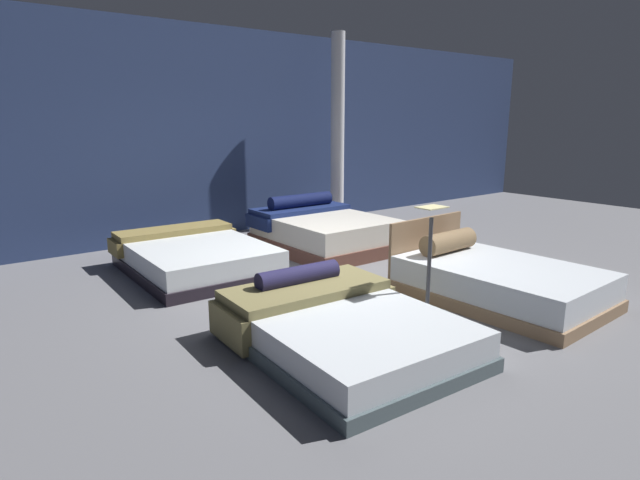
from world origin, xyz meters
TOP-DOWN VIEW (x-y plane):
  - ground_plane at (0.00, 0.00)m, footprint 18.00×18.00m
  - showroom_back_wall at (0.00, 3.75)m, footprint 18.00×0.06m
  - bed_0 at (-1.06, -1.25)m, footprint 1.77×2.17m
  - bed_1 at (1.15, -1.34)m, footprint 1.49×2.21m
  - bed_2 at (-1.05, 1.77)m, footprint 1.76×2.19m
  - bed_3 at (1.06, 1.71)m, footprint 1.69×2.05m
  - price_sign at (0.00, -1.33)m, footprint 0.28×0.24m
  - support_pillar at (2.44, 3.02)m, footprint 0.25×0.25m

SIDE VIEW (x-z plane):
  - ground_plane at x=0.00m, z-range -0.02..0.00m
  - bed_0 at x=-1.06m, z-range -0.10..0.49m
  - bed_2 at x=-1.05m, z-range -0.03..0.44m
  - bed_1 at x=1.15m, z-range -0.17..0.63m
  - bed_3 at x=1.06m, z-range -0.12..0.68m
  - price_sign at x=0.00m, z-range -0.13..1.05m
  - showroom_back_wall at x=0.00m, z-range 0.00..3.50m
  - support_pillar at x=2.44m, z-range 0.00..3.50m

